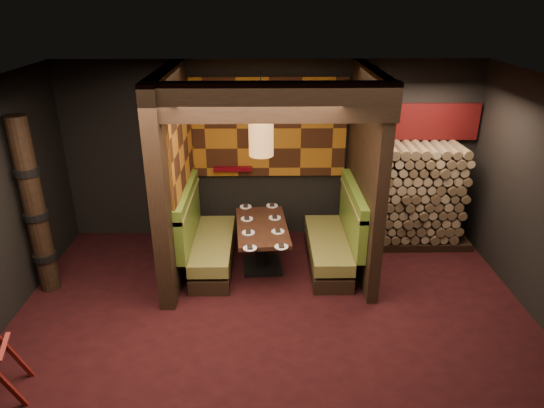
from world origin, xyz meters
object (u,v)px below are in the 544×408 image
Objects in this scene: dining_table at (262,240)px; pendant_lamp at (261,139)px; booth_bench_right at (335,241)px; firewood_stack at (417,196)px; booth_bench_left at (206,242)px; totem_column at (35,209)px.

pendant_lamp is at bearing -90.00° from dining_table.
booth_bench_right is 1.45× the size of pendant_lamp.
firewood_stack is at bearing 27.35° from booth_bench_right.
booth_bench_left is 3.35m from firewood_stack.
booth_bench_right is at bearing -152.65° from firewood_stack.
firewood_stack is at bearing 18.34° from pendant_lamp.
booth_bench_right is 1.58m from firewood_stack.
booth_bench_right is (1.89, 0.00, 0.00)m from booth_bench_left.
booth_bench_left is at bearing -167.83° from firewood_stack.
totem_column is 1.39× the size of firewood_stack.
dining_table is 3.04m from totem_column.
pendant_lamp is (-1.07, -0.10, 1.58)m from booth_bench_right.
booth_bench_left and booth_bench_right have the same top height.
totem_column is at bearing -165.25° from booth_bench_left.
pendant_lamp is 3.05m from totem_column.
totem_column reaches higher than firewood_stack.
totem_column reaches higher than dining_table.
pendant_lamp is at bearing -161.66° from firewood_stack.
dining_table is 1.23× the size of pendant_lamp.
booth_bench_right is 1.91m from pendant_lamp.
totem_column is at bearing -171.28° from pendant_lamp.
pendant_lamp reaches higher than booth_bench_left.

